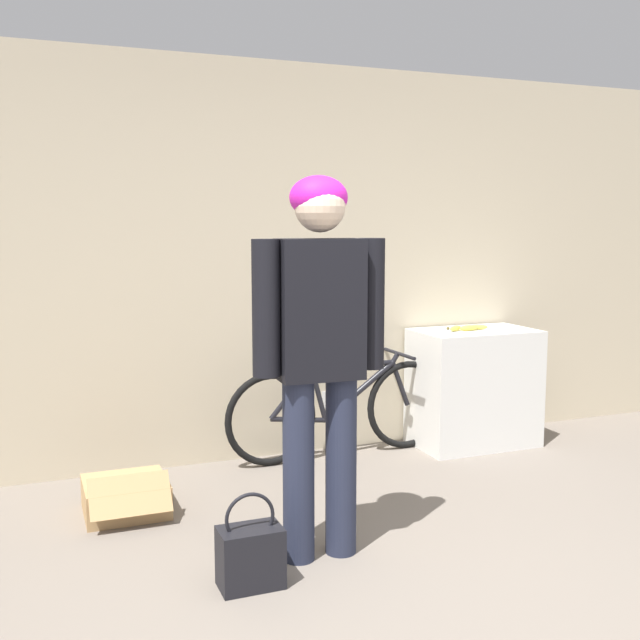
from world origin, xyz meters
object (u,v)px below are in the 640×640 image
handbag (250,555)px  cardboard_box (126,497)px  banana (467,328)px  bicycle (341,408)px  person (320,335)px

handbag → cardboard_box: (-0.40, 1.05, -0.05)m
banana → handbag: banana is taller
bicycle → banana: 1.04m
bicycle → banana: (0.91, -0.09, 0.51)m
person → banana: 2.05m
cardboard_box → bicycle: bearing=18.2°
person → bicycle: (0.69, 1.36, -0.72)m
banana → handbag: 2.56m
bicycle → cardboard_box: (-1.48, -0.49, -0.24)m
person → cardboard_box: bearing=134.4°
handbag → cardboard_box: handbag is taller
handbag → person: bearing=24.0°
person → bicycle: person is taller
person → handbag: size_ratio=4.21×
bicycle → handbag: bearing=-126.4°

